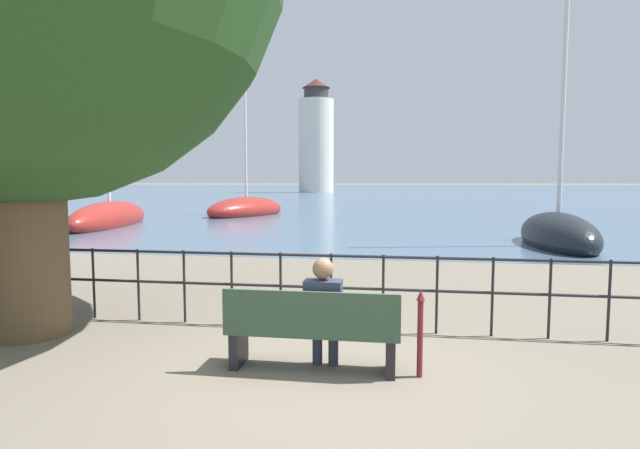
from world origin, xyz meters
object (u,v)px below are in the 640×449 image
sailboat_2 (110,218)px  harbor_lighthouse (316,140)px  sailboat_1 (558,234)px  closed_umbrella (420,328)px  park_bench (312,331)px  seated_person_left (324,308)px  sailboat_0 (247,209)px

sailboat_2 → harbor_lighthouse: (-1.65, 69.35, 9.14)m
sailboat_1 → harbor_lighthouse: 76.89m
closed_umbrella → park_bench: bearing=-179.1°
harbor_lighthouse → seated_person_left: bearing=-80.7°
park_bench → sailboat_1: (5.92, 11.49, -0.07)m
sailboat_2 → harbor_lighthouse: 69.97m
sailboat_1 → sailboat_2: bearing=166.2°
sailboat_0 → sailboat_2: (-4.06, -7.87, 0.01)m
closed_umbrella → sailboat_1: 12.43m
park_bench → seated_person_left: bearing=34.7°
closed_umbrella → harbor_lighthouse: harbor_lighthouse is taller
sailboat_0 → sailboat_2: bearing=-98.2°
sailboat_0 → harbor_lighthouse: (-5.71, 61.48, 9.15)m
park_bench → seated_person_left: (0.11, 0.08, 0.24)m
seated_person_left → harbor_lighthouse: (-13.88, 85.18, 8.82)m
park_bench → seated_person_left: seated_person_left is taller
seated_person_left → harbor_lighthouse: bearing=99.3°
park_bench → sailboat_1: size_ratio=0.19×
sailboat_2 → harbor_lighthouse: harbor_lighthouse is taller
closed_umbrella → sailboat_1: bearing=67.4°
sailboat_2 → park_bench: bearing=-63.2°
park_bench → sailboat_2: size_ratio=0.19×
park_bench → closed_umbrella: bearing=0.9°
harbor_lighthouse → closed_umbrella: bearing=-80.1°
park_bench → sailboat_2: sailboat_2 is taller
sailboat_1 → sailboat_0: bearing=138.6°
sailboat_1 → sailboat_2: size_ratio=1.01×
sailboat_1 → sailboat_2: 18.56m
seated_person_left → harbor_lighthouse: harbor_lighthouse is taller
sailboat_0 → sailboat_1: 18.61m
seated_person_left → closed_umbrella: (1.02, -0.06, -0.16)m
closed_umbrella → sailboat_0: sailboat_0 is taller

